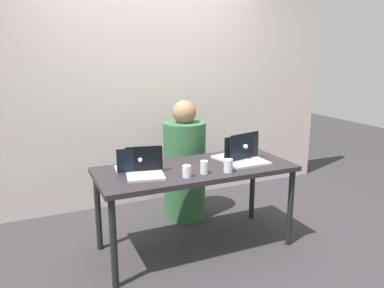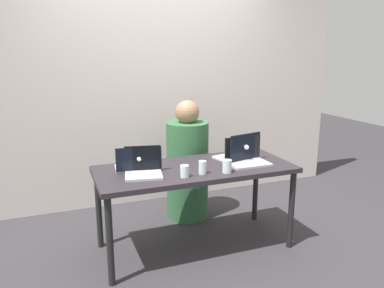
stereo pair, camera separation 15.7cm
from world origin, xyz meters
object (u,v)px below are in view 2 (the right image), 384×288
laptop_back_right (239,154)px  laptop_front_right (247,158)px  laptop_back_left (138,164)px  laptop_front_left (143,169)px  water_glass_right (227,167)px  person_at_center (187,166)px  water_glass_center (203,168)px  water_glass_left (185,172)px

laptop_back_right → laptop_front_right: bearing=79.6°
laptop_back_left → laptop_front_left: bearing=98.7°
water_glass_right → person_at_center: bearing=91.3°
laptop_front_left → water_glass_center: size_ratio=3.05×
laptop_back_right → water_glass_right: size_ratio=3.66×
person_at_center → laptop_front_right: (0.29, -0.68, 0.24)m
person_at_center → water_glass_center: (-0.17, -0.80, 0.24)m
laptop_front_right → water_glass_right: laptop_front_right is taller
person_at_center → water_glass_left: size_ratio=13.04×
person_at_center → water_glass_right: (0.02, -0.84, 0.24)m
laptop_back_left → water_glass_right: 0.71m
laptop_front_left → person_at_center: bearing=58.4°
person_at_center → laptop_back_right: bearing=100.7°
laptop_front_left → water_glass_center: bearing=-6.5°
laptop_front_left → laptop_back_left: (-0.01, 0.15, -0.00)m
person_at_center → laptop_front_left: size_ratio=3.78×
laptop_front_left → water_glass_left: 0.32m
person_at_center → laptop_back_left: person_at_center is taller
person_at_center → water_glass_center: 0.86m
water_glass_left → water_glass_center: bearing=7.8°
laptop_back_left → water_glass_center: (0.44, -0.29, 0.00)m
laptop_back_left → water_glass_left: size_ratio=4.13×
laptop_back_right → laptop_front_left: bearing=-5.8°
laptop_back_left → water_glass_center: bearing=153.4°
water_glass_right → water_glass_center: 0.20m
water_glass_right → water_glass_left: water_glass_right is taller
water_glass_left → water_glass_center: size_ratio=0.88×
laptop_front_right → laptop_front_left: laptop_front_right is taller
laptop_front_left → water_glass_right: bearing=-4.8°
water_glass_left → water_glass_right: bearing=-3.1°
laptop_front_left → water_glass_center: (0.44, -0.14, -0.00)m
laptop_front_right → water_glass_left: size_ratio=3.72×
laptop_front_right → water_glass_center: laptop_front_right is taller
laptop_back_left → water_glass_left: bearing=139.3°
person_at_center → water_glass_center: bearing=61.7°
laptop_front_right → person_at_center: bearing=112.2°
laptop_front_right → water_glass_right: bearing=-148.9°
person_at_center → laptop_front_right: size_ratio=3.50×
laptop_front_right → water_glass_center: 0.47m
water_glass_right → water_glass_center: same height
person_at_center → water_glass_left: bearing=52.1°
person_at_center → laptop_front_left: (-0.61, -0.67, 0.24)m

